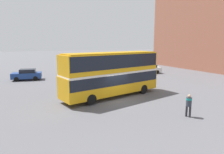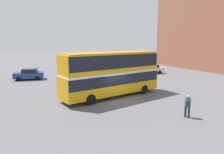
{
  "view_description": "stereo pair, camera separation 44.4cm",
  "coord_description": "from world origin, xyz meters",
  "px_view_note": "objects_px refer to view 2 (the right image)",
  "views": [
    {
      "loc": [
        -8.85,
        -16.56,
        5.56
      ],
      "look_at": [
        0.08,
        1.51,
        2.06
      ],
      "focal_mm": 32.0,
      "sensor_mm": 36.0,
      "label": 1
    },
    {
      "loc": [
        -8.45,
        -16.75,
        5.56
      ],
      "look_at": [
        0.08,
        1.51,
        2.06
      ],
      "focal_mm": 32.0,
      "sensor_mm": 36.0,
      "label": 2
    }
  ],
  "objects_px": {
    "pedestrian_foreground": "(188,104)",
    "parked_car_side_street": "(150,69)",
    "double_decker_bus": "(112,72)",
    "parked_car_kerb_far": "(29,74)",
    "parked_car_kerb_near": "(115,71)"
  },
  "relations": [
    {
      "from": "double_decker_bus",
      "to": "pedestrian_foreground",
      "type": "relative_size",
      "value": 6.36
    },
    {
      "from": "pedestrian_foreground",
      "to": "parked_car_kerb_far",
      "type": "distance_m",
      "value": 23.8
    },
    {
      "from": "parked_car_kerb_near",
      "to": "parked_car_kerb_far",
      "type": "relative_size",
      "value": 0.97
    },
    {
      "from": "double_decker_bus",
      "to": "parked_car_kerb_far",
      "type": "xyz_separation_m",
      "value": [
        -7.31,
        13.91,
        -1.79
      ]
    },
    {
      "from": "double_decker_bus",
      "to": "parked_car_kerb_near",
      "type": "relative_size",
      "value": 2.57
    },
    {
      "from": "pedestrian_foreground",
      "to": "parked_car_side_street",
      "type": "height_order",
      "value": "pedestrian_foreground"
    },
    {
      "from": "parked_car_kerb_near",
      "to": "parked_car_kerb_far",
      "type": "bearing_deg",
      "value": -18.31
    },
    {
      "from": "parked_car_kerb_near",
      "to": "parked_car_kerb_far",
      "type": "xyz_separation_m",
      "value": [
        -13.49,
        1.9,
        0.01
      ]
    },
    {
      "from": "double_decker_bus",
      "to": "parked_car_kerb_near",
      "type": "bearing_deg",
      "value": 51.93
    },
    {
      "from": "parked_car_kerb_far",
      "to": "pedestrian_foreground",
      "type": "bearing_deg",
      "value": 125.74
    },
    {
      "from": "pedestrian_foreground",
      "to": "parked_car_side_street",
      "type": "xyz_separation_m",
      "value": [
        10.22,
        18.83,
        -0.25
      ]
    },
    {
      "from": "pedestrian_foreground",
      "to": "parked_car_kerb_far",
      "type": "height_order",
      "value": "pedestrian_foreground"
    },
    {
      "from": "double_decker_bus",
      "to": "pedestrian_foreground",
      "type": "height_order",
      "value": "double_decker_bus"
    },
    {
      "from": "pedestrian_foreground",
      "to": "parked_car_side_street",
      "type": "bearing_deg",
      "value": -139.72
    },
    {
      "from": "parked_car_kerb_far",
      "to": "double_decker_bus",
      "type": "bearing_deg",
      "value": 128.85
    }
  ]
}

